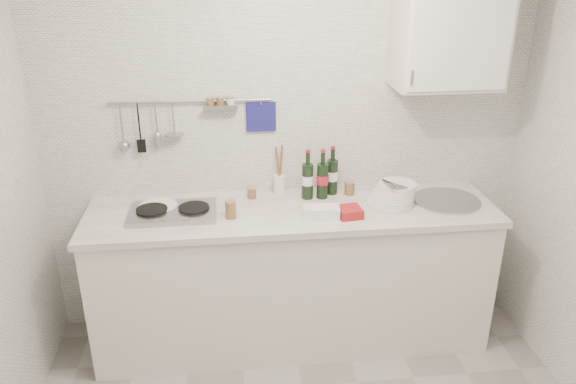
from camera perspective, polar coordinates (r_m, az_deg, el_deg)
The scene contains 14 objects.
back_wall at distance 3.49m, azimuth -0.10°, elevation 5.27°, with size 3.00×0.02×2.50m, color silver.
counter at distance 3.57m, azimuth 0.56°, elevation -8.80°, with size 2.44×0.64×0.96m.
wall_rail at distance 3.40m, azimuth -10.16°, elevation 7.48°, with size 0.98×0.09×0.34m.
wall_cabinet at distance 3.39m, azimuth 16.18°, elevation 15.97°, with size 0.60×0.38×0.70m.
plate_stack_hob at distance 3.40m, azimuth -13.12°, elevation -1.57°, with size 0.24×0.23×0.03m.
plate_stack_sink at distance 3.44m, azimuth 10.69°, elevation -0.25°, with size 0.30×0.29×0.13m.
wine_bottles at distance 3.46m, azimuth 3.36°, elevation 1.94°, with size 0.24×0.13×0.31m.
butter_dish at distance 3.23m, azimuth 3.38°, elevation -2.05°, with size 0.21×0.11×0.06m, color white.
strawberry_punnet at distance 3.25m, azimuth 6.27°, elevation -2.04°, with size 0.13×0.13×0.05m, color #AA122A.
utensil_crock at distance 3.53m, azimuth -0.85°, elevation 1.05°, with size 0.08×0.08×0.32m.
jar_a at distance 3.48m, azimuth -3.70°, elevation -0.02°, with size 0.06×0.06×0.08m.
jar_b at distance 3.54m, azimuth 6.27°, elevation 0.46°, with size 0.07×0.07×0.09m.
jar_c at distance 3.49m, azimuth 9.74°, elevation -0.08°, with size 0.07×0.07×0.09m.
jar_d at distance 3.22m, azimuth -5.85°, elevation -1.71°, with size 0.07×0.07×0.11m.
Camera 1 is at (-0.37, -1.90, 2.33)m, focal length 35.00 mm.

